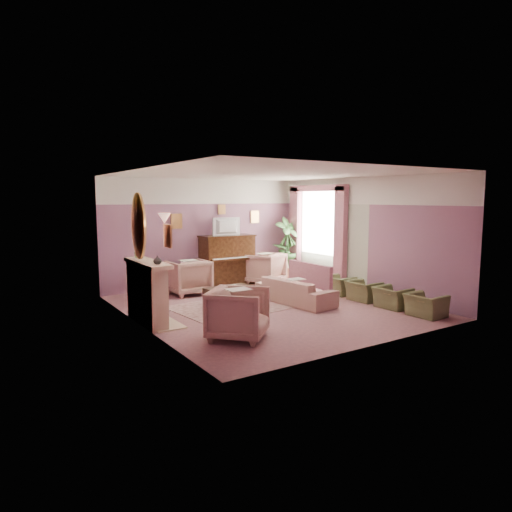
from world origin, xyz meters
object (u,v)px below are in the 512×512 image
coffee_table (229,297)px  olive_chair_d (338,282)px  olive_chair_c (364,288)px  olive_chair_b (393,294)px  piano (227,261)px  television (228,225)px  floral_armchair_front (238,311)px  side_table (282,267)px  olive_chair_a (426,302)px  floral_armchair_right (265,267)px  sofa (295,286)px  floral_armchair_left (189,275)px

coffee_table → olive_chair_d: (2.88, -0.23, 0.07)m
coffee_table → olive_chair_c: size_ratio=1.45×
olive_chair_b → olive_chair_d: 1.64m
piano → television: size_ratio=1.75×
floral_armchair_front → side_table: 5.70m
piano → floral_armchair_front: (-2.16, -4.22, -0.19)m
coffee_table → olive_chair_a: size_ratio=1.45×
olive_chair_d → side_table: bearing=87.4°
floral_armchair_front → olive_chair_d: (3.79, 1.70, -0.17)m
floral_armchair_right → side_table: (0.83, 0.35, -0.11)m
sofa → side_table: 3.06m
floral_armchair_right → olive_chair_c: 3.02m
sofa → olive_chair_d: size_ratio=2.73×
piano → olive_chair_d: piano is taller
olive_chair_b → sofa: bearing=134.5°
floral_armchair_left → olive_chair_c: 4.11m
floral_armchair_front → side_table: bearing=46.8°
coffee_table → olive_chair_b: 3.44m
television → floral_armchair_right: size_ratio=0.86×
piano → olive_chair_b: (1.64, -4.17, -0.35)m
olive_chair_b → olive_chair_c: bearing=90.0°
floral_armchair_right → olive_chair_b: bearing=-79.1°
television → side_table: television is taller
piano → floral_armchair_right: size_ratio=1.51×
coffee_table → sofa: bearing=-15.7°
television → olive_chair_d: (1.64, -2.48, -1.30)m
piano → olive_chair_d: size_ratio=2.03×
olive_chair_a → olive_chair_d: same height
olive_chair_d → floral_armchair_right: bearing=109.0°
floral_armchair_front → olive_chair_a: (3.79, -0.76, -0.17)m
olive_chair_a → olive_chair_c: size_ratio=1.00×
television → olive_chair_a: (1.64, -4.94, -1.30)m
sofa → olive_chair_d: (1.44, 0.17, -0.08)m
coffee_table → side_table: bearing=36.7°
olive_chair_a → olive_chair_b: size_ratio=1.00×
olive_chair_c → coffee_table: bearing=160.0°
floral_armchair_right → olive_chair_c: size_ratio=1.35×
piano → olive_chair_a: size_ratio=2.03×
olive_chair_a → olive_chair_c: (0.00, 1.64, 0.00)m
piano → floral_armchair_left: 1.50m
floral_armchair_front → olive_chair_a: 3.87m
olive_chair_b → side_table: side_table is taller
coffee_table → floral_armchair_front: bearing=-115.3°
floral_armchair_right → side_table: 0.91m
sofa → olive_chair_d: bearing=6.9°
floral_armchair_left → floral_armchair_right: same height
sofa → olive_chair_b: (1.44, -1.47, -0.08)m
piano → floral_armchair_right: bearing=-24.9°
television → coffee_table: television is taller
olive_chair_d → floral_armchair_front: bearing=-155.9°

